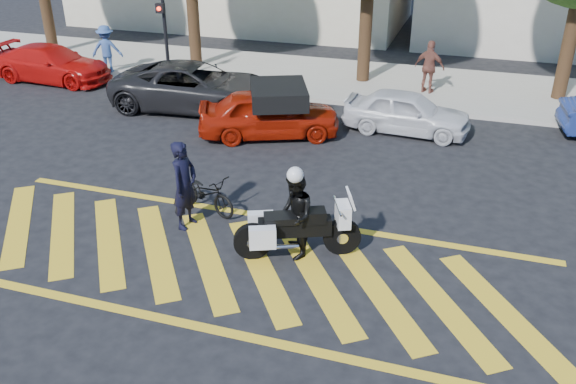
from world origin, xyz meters
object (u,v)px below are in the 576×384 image
(parked_left, at_px, (52,64))
(parked_mid_right, at_px, (407,112))
(police_motorcycle, at_px, (296,229))
(officer_moto, at_px, (295,216))
(red_convertible, at_px, (269,113))
(bicycle, at_px, (206,193))
(officer_bike, at_px, (184,185))
(parked_mid_left, at_px, (195,87))

(parked_left, bearing_deg, parked_mid_right, -94.07)
(police_motorcycle, relative_size, parked_mid_right, 0.65)
(officer_moto, bearing_deg, red_convertible, -179.36)
(red_convertible, distance_m, parked_left, 9.54)
(bicycle, bearing_deg, officer_moto, -93.97)
(bicycle, distance_m, parked_mid_right, 7.00)
(officer_bike, height_order, parked_mid_left, officer_bike)
(officer_bike, bearing_deg, red_convertible, 7.31)
(officer_bike, bearing_deg, parked_mid_left, 31.07)
(officer_bike, relative_size, officer_moto, 1.10)
(officer_moto, relative_size, parked_mid_left, 0.33)
(bicycle, relative_size, red_convertible, 0.42)
(police_motorcycle, distance_m, officer_moto, 0.28)
(parked_left, distance_m, parked_mid_right, 12.88)
(parked_mid_left, distance_m, parked_mid_right, 6.64)
(police_motorcycle, distance_m, parked_mid_right, 7.26)
(parked_left, bearing_deg, officer_moto, -124.34)
(officer_moto, distance_m, parked_mid_right, 7.26)
(bicycle, xyz_separation_m, police_motorcycle, (2.40, -1.13, 0.15))
(police_motorcycle, xyz_separation_m, parked_mid_right, (1.12, 7.18, 0.02))
(red_convertible, bearing_deg, parked_mid_left, 41.43)
(officer_bike, relative_size, parked_left, 0.44)
(parked_left, height_order, parked_mid_right, parked_left)
(parked_mid_left, relative_size, parked_mid_right, 1.44)
(officer_bike, relative_size, bicycle, 1.14)
(red_convertible, relative_size, parked_left, 0.90)
(red_convertible, xyz_separation_m, parked_mid_right, (3.66, 1.47, -0.06))
(bicycle, height_order, red_convertible, red_convertible)
(police_motorcycle, relative_size, red_convertible, 0.59)
(officer_moto, xyz_separation_m, parked_mid_right, (1.14, 7.16, -0.26))
(officer_moto, bearing_deg, police_motorcycle, 28.40)
(parked_mid_left, bearing_deg, bicycle, -157.84)
(officer_moto, height_order, parked_mid_left, officer_moto)
(officer_bike, height_order, bicycle, officer_bike)
(red_convertible, height_order, parked_mid_right, red_convertible)
(officer_moto, relative_size, red_convertible, 0.44)
(parked_mid_right, bearing_deg, officer_bike, 155.32)
(parked_left, height_order, parked_mid_left, parked_mid_left)
(police_motorcycle, bearing_deg, bicycle, 131.62)
(parked_left, bearing_deg, officer_bike, -129.65)
(officer_bike, height_order, police_motorcycle, officer_bike)
(officer_bike, distance_m, parked_mid_left, 7.40)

